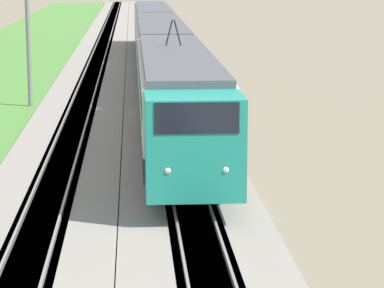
% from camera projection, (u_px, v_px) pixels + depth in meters
% --- Properties ---
extents(ballast_main, '(240.00, 4.40, 0.30)m').
position_uv_depth(ballast_main, '(91.00, 81.00, 57.74)').
color(ballast_main, gray).
rests_on(ballast_main, ground).
extents(ballast_adjacent, '(240.00, 4.40, 0.30)m').
position_uv_depth(ballast_adjacent, '(159.00, 81.00, 58.02)').
color(ballast_adjacent, gray).
rests_on(ballast_adjacent, ground).
extents(track_main, '(240.00, 1.57, 0.45)m').
position_uv_depth(track_main, '(91.00, 81.00, 57.74)').
color(track_main, '#4C4238').
rests_on(track_main, ground).
extents(track_adjacent, '(240.00, 1.57, 0.45)m').
position_uv_depth(track_adjacent, '(159.00, 81.00, 58.02)').
color(track_adjacent, '#4C4238').
rests_on(track_adjacent, ground).
extents(passenger_train, '(61.14, 2.90, 5.22)m').
position_uv_depth(passenger_train, '(161.00, 49.00, 54.81)').
color(passenger_train, teal).
rests_on(passenger_train, ground).
extents(catenary_mast_mid, '(0.22, 2.56, 8.87)m').
position_uv_depth(catenary_mast_mid, '(29.00, 21.00, 47.03)').
color(catenary_mast_mid, slate).
rests_on(catenary_mast_mid, ground).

